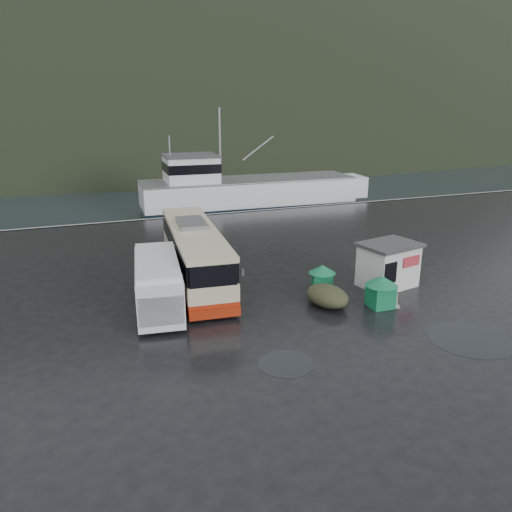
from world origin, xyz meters
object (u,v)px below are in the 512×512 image
object	(u,v)px
jersey_barrier_a	(389,303)
fishing_trawler	(249,197)
coach_bus	(196,280)
waste_bin_right	(380,306)
waste_bin_left	(322,290)
ticket_kiosk	(386,286)
jersey_barrier_b	(384,286)
white_van	(160,309)
dome_tent	(327,305)

from	to	relation	value
jersey_barrier_a	fishing_trawler	bearing A→B (deg)	84.82
coach_bus	waste_bin_right	world-z (taller)	coach_bus
waste_bin_left	jersey_barrier_a	bearing A→B (deg)	-48.52
ticket_kiosk	jersey_barrier_b	world-z (taller)	ticket_kiosk
ticket_kiosk	white_van	bearing A→B (deg)	162.49
waste_bin_right	jersey_barrier_a	xyz separation A→B (m)	(0.68, 0.20, 0.00)
coach_bus	waste_bin_left	size ratio (longest dim) A/B	8.01
white_van	ticket_kiosk	world-z (taller)	white_van
dome_tent	fishing_trawler	distance (m)	28.37
coach_bus	fishing_trawler	xyz separation A→B (m)	(10.90, 22.13, 0.00)
coach_bus	jersey_barrier_a	world-z (taller)	coach_bus
coach_bus	waste_bin_right	distance (m)	10.16
white_van	waste_bin_right	bearing A→B (deg)	-11.61
white_van	jersey_barrier_b	world-z (taller)	white_van
waste_bin_left	jersey_barrier_b	world-z (taller)	waste_bin_left
ticket_kiosk	fishing_trawler	xyz separation A→B (m)	(1.32, 26.52, 0.00)
dome_tent	jersey_barrier_b	world-z (taller)	dome_tent
waste_bin_left	jersey_barrier_b	xyz separation A→B (m)	(3.50, -0.57, 0.00)
ticket_kiosk	jersey_barrier_b	xyz separation A→B (m)	(-0.16, 0.01, 0.00)
dome_tent	coach_bus	bearing A→B (deg)	132.79
waste_bin_right	fishing_trawler	size ratio (longest dim) A/B	0.06
coach_bus	dome_tent	size ratio (longest dim) A/B	4.56
dome_tent	jersey_barrier_b	bearing A→B (deg)	17.24
jersey_barrier_b	white_van	bearing A→B (deg)	174.77
waste_bin_right	ticket_kiosk	bearing A→B (deg)	49.84
coach_bus	jersey_barrier_a	size ratio (longest dim) A/B	8.11
waste_bin_left	waste_bin_right	bearing A→B (deg)	-59.54
waste_bin_left	dome_tent	world-z (taller)	waste_bin_left
waste_bin_left	jersey_barrier_b	size ratio (longest dim) A/B	0.88
white_van	fishing_trawler	distance (m)	28.78
waste_bin_left	white_van	bearing A→B (deg)	176.43
ticket_kiosk	dome_tent	bearing A→B (deg)	-175.75
ticket_kiosk	fishing_trawler	world-z (taller)	fishing_trawler
white_van	dome_tent	bearing A→B (deg)	-10.00
coach_bus	jersey_barrier_a	distance (m)	10.55
coach_bus	jersey_barrier_b	world-z (taller)	coach_bus
waste_bin_left	ticket_kiosk	size ratio (longest dim) A/B	0.46
dome_tent	jersey_barrier_b	size ratio (longest dim) A/B	1.54
fishing_trawler	dome_tent	bearing A→B (deg)	-99.52
coach_bus	ticket_kiosk	xyz separation A→B (m)	(9.58, -4.39, 0.00)
jersey_barrier_a	dome_tent	bearing A→B (deg)	164.67
ticket_kiosk	jersey_barrier_a	xyz separation A→B (m)	(-1.28, -2.12, 0.00)
white_van	jersey_barrier_b	bearing A→B (deg)	1.69
ticket_kiosk	jersey_barrier_a	size ratio (longest dim) A/B	2.19
waste_bin_left	fishing_trawler	bearing A→B (deg)	79.13
waste_bin_left	jersey_barrier_b	bearing A→B (deg)	-9.21
white_van	coach_bus	bearing A→B (deg)	58.43
coach_bus	ticket_kiosk	distance (m)	10.54
coach_bus	dome_tent	distance (m)	7.74
waste_bin_left	waste_bin_right	world-z (taller)	waste_bin_right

